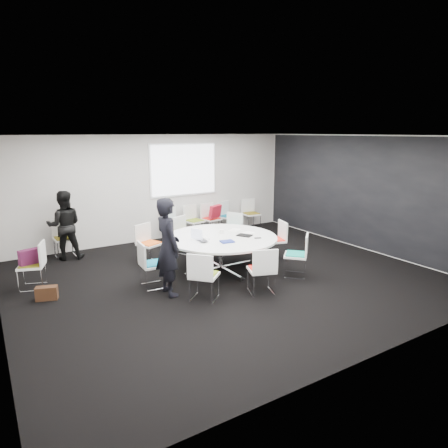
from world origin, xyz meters
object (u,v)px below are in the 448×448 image
chair_ring_a (274,247)px  chair_ring_d (150,251)px  chair_ring_c (186,242)px  chair_back_b (194,227)px  laptop (204,240)px  brown_bag (47,293)px  chair_back_e (251,219)px  maroon_bag (30,257)px  chair_back_a (173,230)px  person_back (64,225)px  chair_ring_h (296,263)px  person_main (168,247)px  chair_ring_f (204,285)px  chair_back_d (228,222)px  conference_table (221,245)px  chair_back_c (211,225)px  chair_ring_e (153,273)px  chair_spare_left (33,274)px  chair_ring_g (262,279)px  chair_ring_b (231,238)px  chair_person_back (65,245)px

chair_ring_a → chair_ring_d: size_ratio=1.00×
chair_ring_c → chair_back_b: 1.50m
laptop → brown_bag: size_ratio=1.01×
chair_back_e → maroon_bag: chair_back_e is taller
chair_back_a → chair_back_e: bearing=169.7°
person_back → brown_bag: bearing=84.1°
chair_ring_h → person_main: (-2.57, 0.52, 0.61)m
chair_back_a → person_main: person_main is taller
chair_ring_c → chair_ring_d: size_ratio=1.00×
chair_ring_f → chair_back_d: same height
conference_table → person_back: person_back is taller
chair_ring_a → chair_ring_c: 2.14m
chair_ring_c → chair_back_c: size_ratio=1.00×
chair_ring_e → chair_back_b: same height
chair_ring_a → chair_spare_left: size_ratio=1.00×
chair_ring_d → laptop: bearing=95.8°
chair_ring_g → brown_bag: 3.80m
chair_back_d → chair_ring_b: bearing=44.9°
conference_table → chair_spare_left: size_ratio=2.66×
brown_bag → chair_ring_d: bearing=22.2°
chair_ring_b → maroon_bag: bearing=64.9°
chair_back_d → brown_bag: 5.85m
chair_back_e → person_main: person_main is taller
chair_ring_e → brown_bag: bearing=-99.3°
chair_back_b → brown_bag: bearing=18.1°
chair_ring_e → conference_table: bearing=99.1°
chair_back_b → chair_ring_g: bearing=66.7°
conference_table → maroon_bag: maroon_bag is taller
chair_ring_b → chair_spare_left: size_ratio=1.00×
chair_ring_g → person_back: size_ratio=0.55×
conference_table → chair_spare_left: chair_spare_left is taller
chair_back_a → chair_back_e: same height
chair_ring_b → brown_bag: 4.57m
chair_back_c → person_back: (-3.97, -0.20, 0.52)m
chair_back_a → chair_back_c: bearing=170.4°
chair_ring_f → chair_spare_left: same height
laptop → brown_bag: bearing=88.0°
chair_back_c → brown_bag: 5.33m
chair_ring_d → chair_back_a: 1.97m
chair_spare_left → chair_person_back: size_ratio=1.00×
chair_back_b → chair_person_back: same height
chair_ring_h → person_main: 2.69m
chair_ring_c → chair_spare_left: (-3.44, -0.53, 0.00)m
chair_ring_c → chair_back_c: (1.41, 1.22, 0.00)m
chair_ring_f → person_back: 4.05m
conference_table → brown_bag: size_ratio=6.49×
chair_back_d → chair_back_b: bearing=-15.1°
chair_ring_f → maroon_bag: bearing=-173.4°
chair_back_e → chair_person_back: size_ratio=1.00×
person_main → person_back: (-1.17, 3.13, -0.09)m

